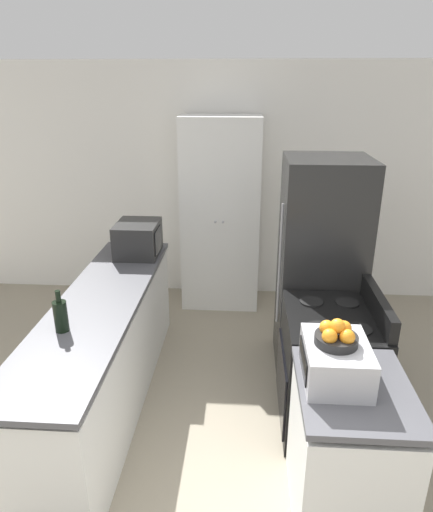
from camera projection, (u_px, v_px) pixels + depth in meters
wall_back at (226, 184)px, 5.13m from camera, size 7.00×0.06×2.60m
counter_left at (104, 354)px, 3.50m from camera, size 0.60×2.55×0.89m
counter_right at (347, 455)px, 2.56m from camera, size 0.60×0.74×0.89m
pantry_cabinet at (221, 215)px, 4.94m from camera, size 0.83×0.55×2.07m
stove at (328, 369)px, 3.28m from camera, size 0.66×0.78×1.05m
refrigerator at (320, 268)px, 3.83m from camera, size 0.69×0.68×1.84m
microwave at (138, 239)px, 4.16m from camera, size 0.38×0.44×0.30m
wine_bottle at (61, 315)px, 2.89m from camera, size 0.09×0.09×0.28m
toaster_oven at (335, 361)px, 2.42m from camera, size 0.34×0.43×0.22m
fruit_bowl at (337, 335)px, 2.37m from camera, size 0.23×0.23×0.15m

